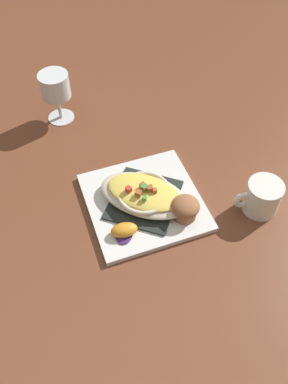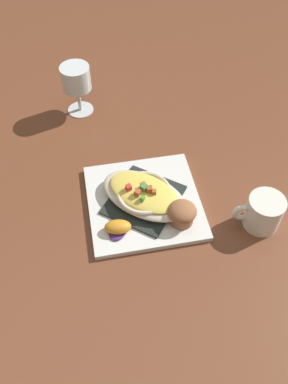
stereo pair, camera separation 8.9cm
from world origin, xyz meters
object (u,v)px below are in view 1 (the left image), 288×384
(muffin, at_px, (185,208))
(stemmed_glass, at_px, (55,88))
(orange_garnish, at_px, (124,231))
(gratin_dish, at_px, (144,194))
(coffee_mug, at_px, (262,198))
(square_plate, at_px, (144,202))

(muffin, relative_size, stemmed_glass, 0.45)
(orange_garnish, height_order, stemmed_glass, stemmed_glass)
(gratin_dish, distance_m, stemmed_glass, 0.38)
(muffin, bearing_deg, gratin_dish, 43.44)
(orange_garnish, height_order, coffee_mug, coffee_mug)
(gratin_dish, relative_size, orange_garnish, 3.72)
(stemmed_glass, bearing_deg, coffee_mug, -143.85)
(square_plate, bearing_deg, stemmed_glass, 15.99)
(coffee_mug, distance_m, stemmed_glass, 0.58)
(square_plate, xyz_separation_m, coffee_mug, (-0.11, -0.24, 0.03))
(orange_garnish, relative_size, coffee_mug, 0.58)
(orange_garnish, distance_m, stemmed_glass, 0.44)
(square_plate, distance_m, orange_garnish, 0.10)
(orange_garnish, bearing_deg, stemmed_glass, 4.25)
(gratin_dish, distance_m, coffee_mug, 0.26)
(muffin, relative_size, coffee_mug, 0.57)
(muffin, xyz_separation_m, orange_garnish, (0.00, 0.14, -0.02))
(orange_garnish, bearing_deg, coffee_mug, -96.84)
(gratin_dish, relative_size, stemmed_glass, 1.67)
(muffin, bearing_deg, stemmed_glass, 21.56)
(gratin_dish, distance_m, orange_garnish, 0.10)
(square_plate, xyz_separation_m, orange_garnish, (-0.07, 0.07, 0.02))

